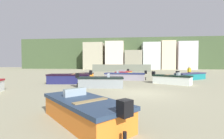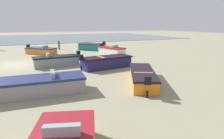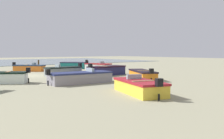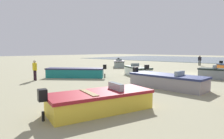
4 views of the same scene
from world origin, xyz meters
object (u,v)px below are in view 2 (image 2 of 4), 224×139
boat_grey_2 (56,61)px  boat_grey_8 (36,86)px  boat_orange_7 (41,51)px  boat_teal_5 (92,47)px  boat_orange_9 (142,77)px  boat_white_3 (112,51)px  mooring_post_near_water (59,45)px  boat_navy_0 (106,62)px

boat_grey_2 → boat_grey_8: boat_grey_2 is taller
boat_orange_7 → boat_teal_5: bearing=143.2°
boat_orange_9 → boat_white_3: bearing=103.2°
boat_white_3 → boat_orange_9: boat_white_3 is taller
boat_orange_7 → boat_white_3: bearing=108.8°
boat_grey_8 → boat_orange_7: bearing=179.3°
boat_orange_7 → mooring_post_near_water: bearing=-171.0°
boat_teal_5 → boat_grey_8: 17.08m
boat_teal_5 → mooring_post_near_water: (4.10, -2.72, 0.14)m
boat_navy_0 → boat_orange_9: 4.65m
boat_grey_2 → boat_teal_5: (-6.04, -8.71, 0.02)m
boat_grey_2 → mooring_post_near_water: (-1.95, -11.43, 0.16)m
boat_grey_8 → boat_orange_9: boat_grey_8 is taller
boat_orange_7 → mooring_post_near_water: (-2.68, -3.77, 0.21)m
boat_teal_5 → boat_grey_8: (7.91, 15.14, -0.04)m
boat_teal_5 → boat_orange_9: size_ratio=0.81×
boat_navy_0 → boat_orange_7: boat_navy_0 is taller
boat_grey_2 → mooring_post_near_water: size_ratio=3.26×
boat_teal_5 → boat_orange_7: (6.78, 1.05, -0.07)m
boat_orange_7 → boat_grey_8: 14.13m
boat_orange_9 → boat_navy_0: bearing=123.7°
boat_grey_8 → mooring_post_near_water: mooring_post_near_water is taller
boat_grey_2 → boat_orange_7: bearing=2.1°
boat_grey_2 → boat_orange_7: size_ratio=1.10×
boat_grey_8 → boat_white_3: bearing=143.6°
boat_orange_7 → boat_orange_9: boat_orange_7 is taller
boat_teal_5 → mooring_post_near_water: bearing=103.8°
mooring_post_near_water → boat_orange_7: bearing=54.6°
boat_orange_7 → mooring_post_near_water: 4.63m
boat_navy_0 → boat_orange_9: boat_navy_0 is taller
boat_teal_5 → boat_orange_9: (1.89, 15.70, -0.09)m
boat_grey_2 → boat_grey_8: bearing=160.4°
boat_orange_7 → mooring_post_near_water: size_ratio=2.96×
boat_grey_2 → boat_teal_5: size_ratio=1.06×
boat_teal_5 → mooring_post_near_water: 4.92m
boat_white_3 → boat_teal_5: size_ratio=0.99×
boat_grey_8 → boat_orange_9: size_ratio=1.10×
boat_white_3 → boat_orange_7: 8.53m
boat_navy_0 → boat_white_3: bearing=145.6°
boat_white_3 → boat_orange_7: size_ratio=1.02×
boat_teal_5 → mooring_post_near_water: boat_teal_5 is taller
boat_orange_7 → mooring_post_near_water: mooring_post_near_water is taller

